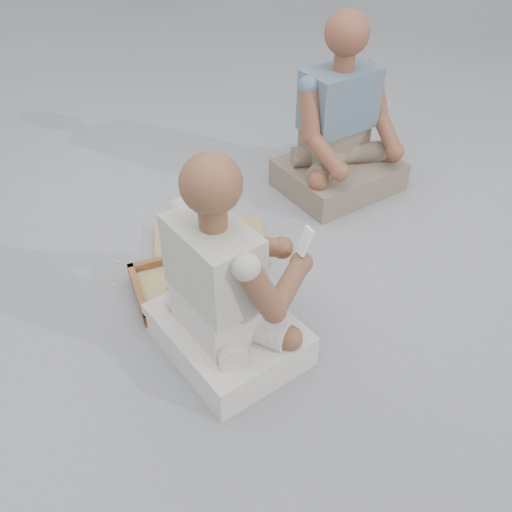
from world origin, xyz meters
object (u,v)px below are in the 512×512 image
object	(u,v)px
craftsman	(225,292)
tool_tray	(187,284)
companion	(341,135)
carved_panel	(211,245)

from	to	relation	value
craftsman	tool_tray	bearing A→B (deg)	173.95
tool_tray	craftsman	world-z (taller)	craftsman
craftsman	companion	xyz separation A→B (m)	(1.00, 1.01, 0.02)
tool_tray	craftsman	bearing A→B (deg)	-79.05
carved_panel	craftsman	distance (m)	0.76
tool_tray	carved_panel	bearing A→B (deg)	56.31
companion	craftsman	bearing A→B (deg)	31.42
carved_panel	craftsman	world-z (taller)	craftsman
carved_panel	tool_tray	bearing A→B (deg)	-123.69
craftsman	companion	bearing A→B (deg)	118.21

